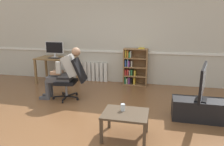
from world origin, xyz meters
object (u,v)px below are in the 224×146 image
Objects in this scene: office_chair at (72,77)px; coffee_table at (125,116)px; tv_stand at (200,110)px; computer_desk at (56,61)px; bookshelf at (134,67)px; tv_screen at (203,82)px; radiator at (93,72)px; computer_mouse at (63,58)px; drinking_glass at (123,107)px; imac_monitor at (54,48)px; keyboard at (55,58)px; person_seated at (64,72)px.

office_chair is 1.41× the size of coffee_table.
tv_stand is 1.55m from coffee_table.
computer_desk reaches higher than coffee_table.
bookshelf is 2.49m from tv_screen.
bookshelf is 1.23× the size of radiator.
computer_mouse reaches higher than coffee_table.
computer_desk is at bearing -159.04° from radiator.
drinking_glass is (2.47, -2.55, -0.18)m from computer_desk.
tv_stand is at bearing -53.18° from bookshelf.
tv_screen reaches higher than computer_mouse.
coffee_table is 0.14m from drinking_glass.
imac_monitor is 0.83× the size of coffee_table.
bookshelf is 1.11× the size of office_chair.
imac_monitor is at bearing 116.25° from keyboard.
computer_desk is 1.64× the size of coffee_table.
computer_desk is 1.05× the size of bookshelf.
computer_desk is 0.34m from computer_mouse.
imac_monitor reaches higher than radiator.
tv_screen reaches higher than drinking_glass.
drinking_glass is at bearing -45.92° from imac_monitor.
coffee_table is (-1.24, -0.93, -0.37)m from tv_screen.
keyboard is at bearing 157.33° from tv_stand.
tv_stand is (3.76, -1.70, -0.45)m from computer_desk.
imac_monitor reaches higher than drinking_glass.
computer_desk reaches higher than drinking_glass.
keyboard is at bearing 135.32° from drinking_glass.
office_chair is 2.05m from coffee_table.
person_seated is at bearing 171.10° from tv_stand.
coffee_table is at bearing -46.15° from computer_desk.
person_seated is at bearing -55.49° from computer_desk.
tv_screen reaches higher than coffee_table.
person_seated is 2.18m from coffee_table.
computer_mouse is 3.85m from tv_stand.
office_chair is at bearing -49.43° from imac_monitor.
computer_mouse reaches higher than keyboard.
imac_monitor is 4.24m from tv_screen.
imac_monitor is at bearing -147.10° from office_chair.
computer_desk is 1.51m from person_seated.
computer_mouse is 0.09× the size of bookshelf.
tv_screen reaches higher than tv_stand.
computer_desk is 1.98× the size of imac_monitor.
keyboard is 1.38m from person_seated.
imac_monitor is 1.54× the size of keyboard.
tv_screen reaches higher than radiator.
coffee_table is at bearing 140.76° from tv_screen.
computer_mouse is 0.92× the size of drinking_glass.
keyboard is 4.08m from tv_stand.
computer_mouse reaches higher than computer_desk.
tv_screen is at bearing -37.30° from radiator.
keyboard is at bearing 81.30° from tv_screen.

